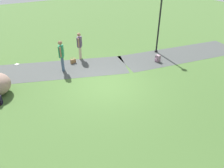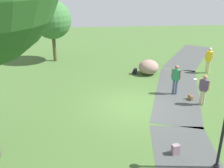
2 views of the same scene
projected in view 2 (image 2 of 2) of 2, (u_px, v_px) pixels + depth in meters
The scene contains 12 objects.
ground_plane at pixel (133, 106), 13.37m from camera, with size 48.00×48.00×0.00m, color #42632F.
footpath_segment_mid at pixel (177, 91), 15.17m from camera, with size 8.34×4.84×0.01m.
footpath_segment_far at pixel (189, 56), 22.07m from camera, with size 8.04×6.27×0.01m.
young_tree_near_path at pixel (52, 20), 19.58m from camera, with size 2.93×2.93×4.72m.
lawn_boulder at pixel (149, 67), 17.73m from camera, with size 1.53×1.58×1.01m.
woman_with_handbag at pixel (176, 77), 14.44m from camera, with size 0.37×0.48×1.73m.
man_near_boulder at pixel (204, 88), 13.20m from camera, with size 0.40×0.44×1.65m.
passerby_on_path at pixel (209, 58), 17.71m from camera, with size 0.40×0.44×1.81m.
handbag_on_grass at pixel (190, 97), 14.06m from camera, with size 0.34×0.33×0.31m.
backpack_by_boulder at pixel (135, 71), 17.83m from camera, with size 0.34×0.33×0.40m.
spare_backpack_on_lawn at pixel (175, 149), 9.68m from camera, with size 0.30×0.31×0.40m.
frisbee_on_grass at pixel (195, 79), 16.97m from camera, with size 0.22×0.22×0.02m.
Camera 2 is at (-11.79, 2.15, 6.13)m, focal length 41.48 mm.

